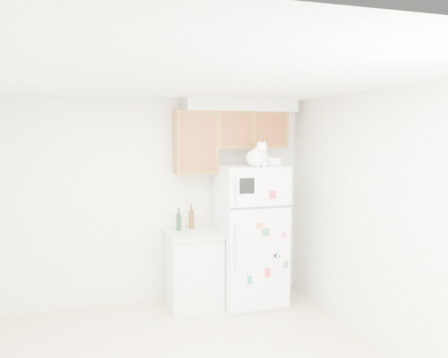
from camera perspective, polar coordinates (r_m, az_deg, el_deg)
name	(u,v)px	position (r m, az deg, el deg)	size (l,w,h in m)	color
room_shell	(194,182)	(3.67, -3.91, -0.41)	(3.84, 4.04, 2.52)	white
refrigerator	(250,234)	(5.39, 3.42, -7.24)	(0.76, 0.78, 1.70)	white
base_counter	(194,269)	(5.37, -3.96, -11.59)	(0.64, 0.64, 0.92)	white
cat	(258,157)	(5.03, 4.50, 2.92)	(0.30, 0.44, 0.31)	white
storage_box_back	(265,160)	(5.41, 5.40, 2.43)	(0.18, 0.13, 0.10)	white
storage_box_front	(274,161)	(5.31, 6.53, 2.30)	(0.15, 0.11, 0.09)	white
bottle_green	(179,219)	(5.28, -5.93, -5.23)	(0.06, 0.06, 0.28)	#19381E
bottle_amber	(191,216)	(5.38, -4.27, -4.87)	(0.07, 0.07, 0.30)	#593814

